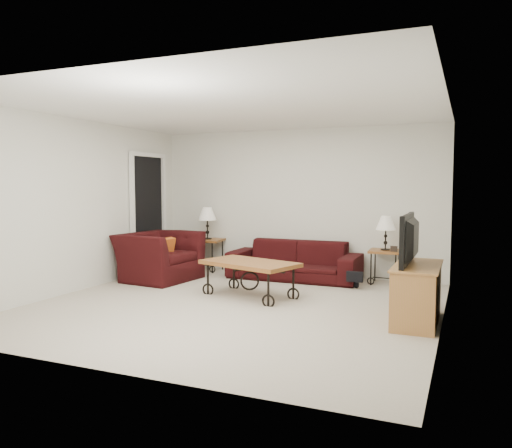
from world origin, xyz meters
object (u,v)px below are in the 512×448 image
Objects in this scene: lamp_right at (386,233)px; side_table_right at (385,267)px; sofa at (294,260)px; backpack at (357,272)px; side_table_left at (208,255)px; tv_stand at (417,294)px; armchair at (159,256)px; coffee_table at (250,279)px; television at (416,239)px; lamp_left at (207,223)px.

side_table_right is at bearing 0.00° from lamp_right.
sofa is 4.45× the size of backpack.
side_table_left is 3.14m from side_table_right.
tv_stand is 1.91m from backpack.
tv_stand is at bearing -44.18° from backpack.
armchair reaches higher than backpack.
tv_stand is (4.11, -1.04, -0.06)m from armchair.
side_table_right is 2.24m from tv_stand.
side_table_right is 0.45× the size of armchair.
backpack is (-0.34, -0.52, -0.03)m from side_table_right.
coffee_table is (-0.15, -1.48, -0.07)m from sofa.
television is 2.02m from backpack.
tv_stand is (0.67, -2.14, 0.06)m from side_table_right.
armchair reaches higher than coffee_table.
lamp_left is 1.24m from armchair.
lamp_left reaches higher than tv_stand.
lamp_right is at bearing -163.06° from television.
sofa is at bearing 84.29° from coffee_table.
lamp_left is 1.19× the size of backpack.
side_table_right is 1.11× the size of backpack.
coffee_table is (1.55, -1.66, -0.61)m from lamp_left.
armchair is at bearing 165.85° from tv_stand.
lamp_right reaches higher than sofa.
lamp_left is (-1.70, 0.18, 0.55)m from sofa.
television is (3.79, -2.14, 0.08)m from lamp_left.
side_table_left is 4.37m from tv_stand.
sofa is 3.73× the size of side_table_left.
tv_stand reaches higher than coffee_table.
lamp_right is (1.44, 0.18, 0.49)m from sofa.
lamp_left is at bearing 133.16° from coffee_table.
tv_stand is (3.81, -2.14, 0.04)m from side_table_left.
coffee_table is at bearing -102.13° from television.
armchair is at bearing -104.81° from lamp_left.
sofa reaches higher than side_table_right.
sofa is 1.49m from coffee_table.
lamp_left is 0.44× the size of coffee_table.
armchair is (-0.29, -1.10, 0.10)m from side_table_left.
side_table_right is 0.93× the size of lamp_left.
side_table_left is 1.00× the size of lamp_left.
television is at bearing -44.70° from backpack.
lamp_right is at bearing 0.00° from side_table_right.
sofa is 1.16m from backpack.
armchair reaches higher than tv_stand.
television is at bearing -98.13° from armchair.
sofa is 1.63× the size of coffee_table.
television is at bearing -12.13° from coffee_table.
armchair reaches higher than sofa.
side_table_right is 2.34m from television.
sofa is at bearing -59.06° from armchair.
lamp_left reaches higher than backpack.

